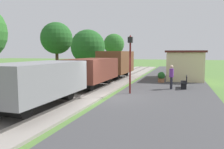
{
  "coord_description": "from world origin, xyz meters",
  "views": [
    {
      "loc": [
        4.04,
        -12.23,
        2.84
      ],
      "look_at": [
        -0.92,
        3.5,
        1.19
      ],
      "focal_mm": 35.13,
      "sensor_mm": 36.0,
      "label": 1
    }
  ],
  "objects_px": {
    "lamp_post_near": "(130,53)",
    "tree_trackside_far": "(88,47)",
    "freight_train": "(95,70)",
    "bench_near_hut": "(185,82)",
    "station_hut": "(185,65)",
    "bench_down_platform": "(183,71)",
    "tree_field_left": "(114,44)",
    "person_waiting": "(171,76)",
    "tree_trackside_mid": "(57,38)",
    "potted_planter": "(161,77)"
  },
  "relations": [
    {
      "from": "tree_trackside_mid",
      "to": "tree_trackside_far",
      "type": "distance_m",
      "value": 8.81
    },
    {
      "from": "bench_near_hut",
      "to": "potted_planter",
      "type": "bearing_deg",
      "value": 125.37
    },
    {
      "from": "bench_near_hut",
      "to": "lamp_post_near",
      "type": "distance_m",
      "value": 5.11
    },
    {
      "from": "freight_train",
      "to": "lamp_post_near",
      "type": "bearing_deg",
      "value": -36.01
    },
    {
      "from": "bench_near_hut",
      "to": "bench_down_platform",
      "type": "distance_m",
      "value": 10.34
    },
    {
      "from": "bench_down_platform",
      "to": "person_waiting",
      "type": "height_order",
      "value": "person_waiting"
    },
    {
      "from": "freight_train",
      "to": "bench_near_hut",
      "type": "xyz_separation_m",
      "value": [
        6.75,
        0.78,
        -0.78
      ]
    },
    {
      "from": "station_hut",
      "to": "lamp_post_near",
      "type": "xyz_separation_m",
      "value": [
        -3.41,
        -9.28,
        1.15
      ]
    },
    {
      "from": "person_waiting",
      "to": "tree_field_left",
      "type": "relative_size",
      "value": 0.29
    },
    {
      "from": "tree_trackside_mid",
      "to": "tree_trackside_far",
      "type": "bearing_deg",
      "value": 94.88
    },
    {
      "from": "tree_trackside_far",
      "to": "lamp_post_near",
      "type": "bearing_deg",
      "value": -56.55
    },
    {
      "from": "freight_train",
      "to": "tree_trackside_far",
      "type": "relative_size",
      "value": 3.33
    },
    {
      "from": "tree_trackside_far",
      "to": "tree_field_left",
      "type": "xyz_separation_m",
      "value": [
        0.8,
        8.98,
        0.65
      ]
    },
    {
      "from": "bench_down_platform",
      "to": "potted_planter",
      "type": "relative_size",
      "value": 1.64
    },
    {
      "from": "freight_train",
      "to": "person_waiting",
      "type": "xyz_separation_m",
      "value": [
        5.83,
        0.07,
        -0.32
      ]
    },
    {
      "from": "person_waiting",
      "to": "potted_planter",
      "type": "distance_m",
      "value": 3.57
    },
    {
      "from": "bench_near_hut",
      "to": "tree_trackside_mid",
      "type": "distance_m",
      "value": 11.77
    },
    {
      "from": "person_waiting",
      "to": "tree_field_left",
      "type": "height_order",
      "value": "tree_field_left"
    },
    {
      "from": "freight_train",
      "to": "station_hut",
      "type": "relative_size",
      "value": 3.34
    },
    {
      "from": "station_hut",
      "to": "tree_trackside_far",
      "type": "height_order",
      "value": "tree_trackside_far"
    },
    {
      "from": "tree_trackside_mid",
      "to": "tree_field_left",
      "type": "bearing_deg",
      "value": 89.82
    },
    {
      "from": "bench_near_hut",
      "to": "freight_train",
      "type": "bearing_deg",
      "value": -173.39
    },
    {
      "from": "bench_near_hut",
      "to": "lamp_post_near",
      "type": "height_order",
      "value": "lamp_post_near"
    },
    {
      "from": "freight_train",
      "to": "person_waiting",
      "type": "height_order",
      "value": "freight_train"
    },
    {
      "from": "person_waiting",
      "to": "lamp_post_near",
      "type": "distance_m",
      "value": 3.87
    },
    {
      "from": "freight_train",
      "to": "bench_down_platform",
      "type": "height_order",
      "value": "freight_train"
    },
    {
      "from": "bench_near_hut",
      "to": "tree_trackside_mid",
      "type": "relative_size",
      "value": 0.27
    },
    {
      "from": "station_hut",
      "to": "person_waiting",
      "type": "height_order",
      "value": "station_hut"
    },
    {
      "from": "tree_trackside_mid",
      "to": "tree_field_left",
      "type": "relative_size",
      "value": 0.93
    },
    {
      "from": "station_hut",
      "to": "tree_trackside_mid",
      "type": "relative_size",
      "value": 1.04
    },
    {
      "from": "bench_near_hut",
      "to": "lamp_post_near",
      "type": "bearing_deg",
      "value": -135.93
    },
    {
      "from": "tree_trackside_mid",
      "to": "tree_field_left",
      "type": "distance_m",
      "value": 17.74
    },
    {
      "from": "bench_near_hut",
      "to": "tree_trackside_mid",
      "type": "bearing_deg",
      "value": 174.79
    },
    {
      "from": "freight_train",
      "to": "bench_near_hut",
      "type": "bearing_deg",
      "value": 6.61
    },
    {
      "from": "bench_near_hut",
      "to": "tree_trackside_mid",
      "type": "height_order",
      "value": "tree_trackside_mid"
    },
    {
      "from": "station_hut",
      "to": "bench_down_platform",
      "type": "distance_m",
      "value": 4.41
    },
    {
      "from": "station_hut",
      "to": "bench_near_hut",
      "type": "height_order",
      "value": "station_hut"
    },
    {
      "from": "bench_near_hut",
      "to": "person_waiting",
      "type": "distance_m",
      "value": 1.26
    },
    {
      "from": "lamp_post_near",
      "to": "tree_trackside_far",
      "type": "distance_m",
      "value": 15.64
    },
    {
      "from": "tree_trackside_mid",
      "to": "tree_trackside_far",
      "type": "relative_size",
      "value": 0.96
    },
    {
      "from": "tree_field_left",
      "to": "person_waiting",
      "type": "bearing_deg",
      "value": -62.27
    },
    {
      "from": "freight_train",
      "to": "lamp_post_near",
      "type": "distance_m",
      "value": 4.39
    },
    {
      "from": "station_hut",
      "to": "tree_field_left",
      "type": "distance_m",
      "value": 17.16
    },
    {
      "from": "freight_train",
      "to": "potted_planter",
      "type": "xyz_separation_m",
      "value": [
        4.84,
        3.47,
        -0.78
      ]
    },
    {
      "from": "bench_down_platform",
      "to": "potted_planter",
      "type": "distance_m",
      "value": 7.88
    },
    {
      "from": "person_waiting",
      "to": "lamp_post_near",
      "type": "bearing_deg",
      "value": 54.04
    },
    {
      "from": "freight_train",
      "to": "person_waiting",
      "type": "bearing_deg",
      "value": 0.67
    },
    {
      "from": "freight_train",
      "to": "tree_field_left",
      "type": "bearing_deg",
      "value": 102.72
    },
    {
      "from": "bench_down_platform",
      "to": "tree_trackside_mid",
      "type": "bearing_deg",
      "value": -140.29
    },
    {
      "from": "freight_train",
      "to": "bench_down_platform",
      "type": "relative_size",
      "value": 12.93
    }
  ]
}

